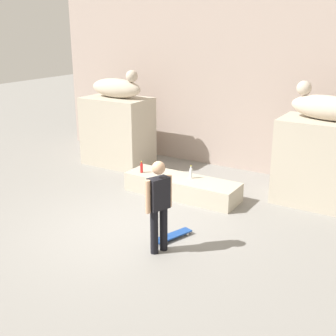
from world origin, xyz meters
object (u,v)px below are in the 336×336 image
(statue_reclining_left, at_px, (117,87))
(skateboard, at_px, (173,235))
(statue_reclining_right, at_px, (325,106))
(skater, at_px, (159,203))
(bottle_red, at_px, (142,168))
(bottle_clear, at_px, (191,173))

(statue_reclining_left, xyz_separation_m, skateboard, (3.68, -3.18, -2.11))
(statue_reclining_right, height_order, skater, statue_reclining_right)
(skater, xyz_separation_m, bottle_red, (-1.98, 2.33, -0.37))
(skater, relative_size, bottle_red, 5.91)
(statue_reclining_right, relative_size, bottle_clear, 5.55)
(bottle_clear, bearing_deg, skater, -73.11)
(statue_reclining_right, height_order, bottle_red, statue_reclining_right)
(statue_reclining_left, relative_size, statue_reclining_right, 0.96)
(statue_reclining_right, xyz_separation_m, bottle_clear, (-2.57, -1.14, -1.61))
(skateboard, bearing_deg, statue_reclining_right, -11.23)
(skater, bearing_deg, statue_reclining_left, 66.46)
(statue_reclining_right, xyz_separation_m, skateboard, (-1.81, -3.19, -2.11))
(statue_reclining_right, height_order, bottle_clear, statue_reclining_right)
(statue_reclining_right, bearing_deg, skater, 76.82)
(statue_reclining_left, xyz_separation_m, statue_reclining_right, (5.50, 0.01, 0.00))
(bottle_clear, bearing_deg, statue_reclining_left, 158.98)
(statue_reclining_right, bearing_deg, bottle_red, 32.72)
(bottle_red, bearing_deg, skater, -49.56)
(statue_reclining_right, bearing_deg, statue_reclining_left, 12.45)
(statue_reclining_left, relative_size, bottle_clear, 5.32)
(skateboard, relative_size, bottle_clear, 2.71)
(skater, relative_size, bottle_clear, 5.50)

